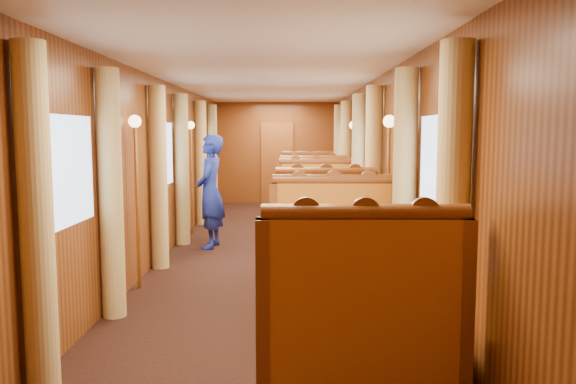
{
  "coord_description": "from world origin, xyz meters",
  "views": [
    {
      "loc": [
        0.3,
        -7.96,
        1.76
      ],
      "look_at": [
        0.28,
        -1.3,
        1.05
      ],
      "focal_mm": 35.0,
      "sensor_mm": 36.0,
      "label": 1
    }
  ],
  "objects_px": {
    "table_near": "(344,303)",
    "tea_tray": "(330,258)",
    "banquette_near_fwd": "(360,344)",
    "banquette_far_aft": "(309,192)",
    "table_far": "(311,200)",
    "table_mid": "(321,229)",
    "rose_vase_far": "(311,173)",
    "banquette_far_fwd": "(313,204)",
    "passenger": "(318,197)",
    "teapot_left": "(322,250)",
    "banquette_near_aft": "(334,267)",
    "banquette_mid_aft": "(317,215)",
    "banquette_mid_fwd": "(325,239)",
    "fruit_plate": "(384,259)",
    "steward": "(210,192)",
    "rose_vase_mid": "(320,191)",
    "teapot_back": "(335,247)",
    "teapot_right": "(347,253)"
  },
  "relations": [
    {
      "from": "tea_tray",
      "to": "rose_vase_mid",
      "type": "bearing_deg",
      "value": 88.3
    },
    {
      "from": "banquette_near_fwd",
      "to": "rose_vase_mid",
      "type": "distance_m",
      "value": 4.55
    },
    {
      "from": "table_far",
      "to": "banquette_near_fwd",
      "type": "bearing_deg",
      "value": -90.0
    },
    {
      "from": "tea_tray",
      "to": "table_far",
      "type": "bearing_deg",
      "value": 89.0
    },
    {
      "from": "tea_tray",
      "to": "rose_vase_far",
      "type": "distance_m",
      "value": 7.01
    },
    {
      "from": "table_near",
      "to": "tea_tray",
      "type": "distance_m",
      "value": 0.4
    },
    {
      "from": "banquette_near_fwd",
      "to": "banquette_mid_aft",
      "type": "relative_size",
      "value": 1.0
    },
    {
      "from": "table_mid",
      "to": "rose_vase_far",
      "type": "bearing_deg",
      "value": 89.96
    },
    {
      "from": "banquette_mid_aft",
      "to": "table_near",
      "type": "bearing_deg",
      "value": -90.0
    },
    {
      "from": "banquette_mid_aft",
      "to": "rose_vase_mid",
      "type": "height_order",
      "value": "banquette_mid_aft"
    },
    {
      "from": "banquette_far_aft",
      "to": "teapot_right",
      "type": "distance_m",
      "value": 8.11
    },
    {
      "from": "banquette_mid_aft",
      "to": "banquette_far_fwd",
      "type": "bearing_deg",
      "value": 90.0
    },
    {
      "from": "banquette_near_aft",
      "to": "banquette_mid_aft",
      "type": "xyz_separation_m",
      "value": [
        0.0,
        3.5,
        0.0
      ]
    },
    {
      "from": "table_far",
      "to": "teapot_left",
      "type": "xyz_separation_m",
      "value": [
        -0.19,
        -7.07,
        0.45
      ]
    },
    {
      "from": "banquette_far_fwd",
      "to": "teapot_right",
      "type": "height_order",
      "value": "banquette_far_fwd"
    },
    {
      "from": "table_far",
      "to": "rose_vase_far",
      "type": "xyz_separation_m",
      "value": [
        0.0,
        -0.03,
        0.55
      ]
    },
    {
      "from": "banquette_near_fwd",
      "to": "steward",
      "type": "distance_m",
      "value": 5.3
    },
    {
      "from": "teapot_left",
      "to": "tea_tray",
      "type": "bearing_deg",
      "value": 7.13
    },
    {
      "from": "banquette_mid_fwd",
      "to": "fruit_plate",
      "type": "relative_size",
      "value": 5.73
    },
    {
      "from": "tea_tray",
      "to": "steward",
      "type": "distance_m",
      "value": 4.32
    },
    {
      "from": "teapot_back",
      "to": "banquette_mid_fwd",
      "type": "bearing_deg",
      "value": 72.54
    },
    {
      "from": "banquette_mid_fwd",
      "to": "banquette_mid_aft",
      "type": "xyz_separation_m",
      "value": [
        0.0,
        2.03,
        0.0
      ]
    },
    {
      "from": "table_mid",
      "to": "tea_tray",
      "type": "height_order",
      "value": "tea_tray"
    },
    {
      "from": "teapot_right",
      "to": "table_far",
      "type": "bearing_deg",
      "value": 97.67
    },
    {
      "from": "passenger",
      "to": "tea_tray",
      "type": "bearing_deg",
      "value": -91.61
    },
    {
      "from": "table_mid",
      "to": "rose_vase_far",
      "type": "distance_m",
      "value": 3.52
    },
    {
      "from": "banquette_near_fwd",
      "to": "banquette_mid_aft",
      "type": "xyz_separation_m",
      "value": [
        0.0,
        5.53,
        0.0
      ]
    },
    {
      "from": "banquette_near_fwd",
      "to": "banquette_far_aft",
      "type": "bearing_deg",
      "value": 90.0
    },
    {
      "from": "table_mid",
      "to": "teapot_left",
      "type": "bearing_deg",
      "value": -93.0
    },
    {
      "from": "table_far",
      "to": "passenger",
      "type": "xyz_separation_m",
      "value": [
        -0.0,
        -2.69,
        0.37
      ]
    },
    {
      "from": "banquette_far_fwd",
      "to": "rose_vase_far",
      "type": "distance_m",
      "value": 1.11
    },
    {
      "from": "banquette_mid_fwd",
      "to": "steward",
      "type": "height_order",
      "value": "steward"
    },
    {
      "from": "teapot_right",
      "to": "rose_vase_far",
      "type": "relative_size",
      "value": 0.4
    },
    {
      "from": "rose_vase_far",
      "to": "passenger",
      "type": "distance_m",
      "value": 2.67
    },
    {
      "from": "tea_tray",
      "to": "banquette_mid_fwd",
      "type": "bearing_deg",
      "value": 87.22
    },
    {
      "from": "banquette_far_aft",
      "to": "passenger",
      "type": "relative_size",
      "value": 1.76
    },
    {
      "from": "teapot_left",
      "to": "banquette_mid_fwd",
      "type": "bearing_deg",
      "value": 66.15
    },
    {
      "from": "banquette_mid_aft",
      "to": "fruit_plate",
      "type": "bearing_deg",
      "value": -86.29
    },
    {
      "from": "banquette_far_fwd",
      "to": "teapot_left",
      "type": "distance_m",
      "value": 6.07
    },
    {
      "from": "banquette_far_fwd",
      "to": "teapot_back",
      "type": "bearing_deg",
      "value": -90.72
    },
    {
      "from": "table_near",
      "to": "table_far",
      "type": "distance_m",
      "value": 7.0
    },
    {
      "from": "banquette_mid_fwd",
      "to": "fruit_plate",
      "type": "xyz_separation_m",
      "value": [
        0.3,
        -2.6,
        0.35
      ]
    },
    {
      "from": "banquette_mid_fwd",
      "to": "rose_vase_mid",
      "type": "height_order",
      "value": "banquette_mid_fwd"
    },
    {
      "from": "table_near",
      "to": "banquette_near_fwd",
      "type": "xyz_separation_m",
      "value": [
        0.0,
        -1.01,
        0.05
      ]
    },
    {
      "from": "fruit_plate",
      "to": "rose_vase_mid",
      "type": "bearing_deg",
      "value": 95.02
    },
    {
      "from": "banquette_mid_fwd",
      "to": "teapot_back",
      "type": "relative_size",
      "value": 7.48
    },
    {
      "from": "teapot_left",
      "to": "teapot_back",
      "type": "relative_size",
      "value": 1.05
    },
    {
      "from": "banquette_far_aft",
      "to": "steward",
      "type": "xyz_separation_m",
      "value": [
        -1.65,
        -4.01,
        0.44
      ]
    },
    {
      "from": "banquette_near_fwd",
      "to": "table_mid",
      "type": "xyz_separation_m",
      "value": [
        0.0,
        4.51,
        -0.05
      ]
    },
    {
      "from": "rose_vase_far",
      "to": "banquette_mid_fwd",
      "type": "bearing_deg",
      "value": -90.03
    }
  ]
}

